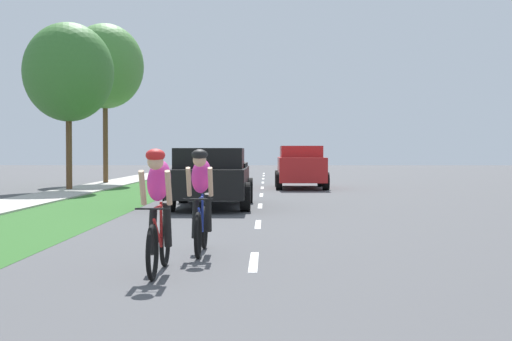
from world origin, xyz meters
TOP-DOWN VIEW (x-y plane):
  - ground_plane at (0.00, 20.00)m, footprint 120.00×120.00m
  - grass_verge at (-4.78, 20.00)m, footprint 2.93×70.00m
  - sidewalk_concrete at (-7.23, 20.00)m, footprint 1.97×70.00m
  - lane_markings_center at (0.00, 24.00)m, footprint 0.12×52.71m
  - cyclist_lead at (-1.19, 7.75)m, footprint 0.42×1.72m
  - cyclist_trailing at (-0.81, 9.47)m, footprint 0.42×1.72m
  - pickup_black at (-1.35, 18.45)m, footprint 2.22×5.10m
  - suv_red at (1.64, 28.83)m, footprint 2.15×4.70m
  - street_tree_near at (-7.72, 26.96)m, footprint 3.58×3.58m
  - street_tree_far at (-7.63, 32.95)m, footprint 3.72×3.72m

SIDE VIEW (x-z plane):
  - ground_plane at x=0.00m, z-range 0.00..0.00m
  - grass_verge at x=-4.78m, z-range 0.00..0.01m
  - lane_markings_center at x=0.00m, z-range 0.00..0.01m
  - sidewalk_concrete at x=-7.23m, z-range -0.05..0.06m
  - cyclist_lead at x=-1.19m, z-range 0.02..1.60m
  - cyclist_trailing at x=-0.81m, z-range 0.02..1.60m
  - pickup_black at x=-1.35m, z-range 0.01..1.65m
  - suv_red at x=1.64m, z-range 0.05..1.84m
  - street_tree_near at x=-7.72m, z-range 1.37..8.06m
  - street_tree_far at x=-7.63m, z-range 1.80..9.54m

